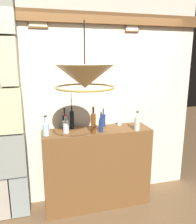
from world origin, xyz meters
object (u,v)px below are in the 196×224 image
object	(u,v)px
liquor_bottle_amaro	(101,125)
liquor_bottle_tequila	(103,120)
liquor_bottle_sherry	(66,126)
liquor_bottle_brandy	(72,120)
liquor_bottle_whiskey	(46,129)
liquor_bottle_rum	(65,122)
pendant_lamp	(85,77)
liquor_bottle_vodka	(93,123)
glass_tumbler_rocks	(119,123)
liquor_bottle_scotch	(137,123)

from	to	relation	value
liquor_bottle_amaro	liquor_bottle_tequila	xyz separation A→B (m)	(0.10, 0.23, 0.00)
liquor_bottle_sherry	liquor_bottle_amaro	world-z (taller)	liquor_bottle_amaro
liquor_bottle_sherry	liquor_bottle_tequila	size ratio (longest dim) A/B	0.90
liquor_bottle_brandy	liquor_bottle_whiskey	size ratio (longest dim) A/B	1.30
liquor_bottle_rum	pendant_lamp	bearing A→B (deg)	-84.67
liquor_bottle_rum	liquor_bottle_tequila	xyz separation A→B (m)	(0.52, -0.02, -0.01)
liquor_bottle_sherry	liquor_bottle_amaro	xyz separation A→B (m)	(0.43, -0.08, -0.00)
liquor_bottle_vodka	pendant_lamp	xyz separation A→B (m)	(-0.23, -0.61, 0.61)
liquor_bottle_tequila	pendant_lamp	size ratio (longest dim) A/B	0.45
liquor_bottle_whiskey	glass_tumbler_rocks	size ratio (longest dim) A/B	3.45
liquor_bottle_whiskey	pendant_lamp	distance (m)	1.02
liquor_bottle_vodka	pendant_lamp	size ratio (longest dim) A/B	0.59
liquor_bottle_amaro	glass_tumbler_rocks	world-z (taller)	liquor_bottle_amaro
liquor_bottle_brandy	liquor_bottle_amaro	xyz separation A→B (m)	(0.33, -0.23, -0.04)
liquor_bottle_scotch	liquor_bottle_brandy	bearing A→B (deg)	159.36
pendant_lamp	liquor_bottle_rum	bearing A→B (deg)	95.33
liquor_bottle_tequila	liquor_bottle_whiskey	bearing A→B (deg)	-166.90
liquor_bottle_sherry	liquor_bottle_amaro	size ratio (longest dim) A/B	0.96
liquor_bottle_brandy	glass_tumbler_rocks	world-z (taller)	liquor_bottle_brandy
liquor_bottle_amaro	glass_tumbler_rocks	bearing A→B (deg)	33.70
liquor_bottle_whiskey	glass_tumbler_rocks	xyz separation A→B (m)	(1.00, 0.17, -0.05)
liquor_bottle_vodka	liquor_bottle_sherry	bearing A→B (deg)	159.56
liquor_bottle_whiskey	liquor_bottle_rum	bearing A→B (deg)	38.95
liquor_bottle_scotch	liquor_bottle_sherry	bearing A→B (deg)	170.66
liquor_bottle_sherry	pendant_lamp	xyz separation A→B (m)	(0.09, -0.73, 0.66)
liquor_bottle_tequila	liquor_bottle_amaro	bearing A→B (deg)	-113.36
liquor_bottle_sherry	glass_tumbler_rocks	distance (m)	0.77
liquor_bottle_amaro	pendant_lamp	world-z (taller)	pendant_lamp
liquor_bottle_scotch	liquor_bottle_brandy	world-z (taller)	liquor_bottle_brandy
liquor_bottle_sherry	liquor_bottle_rum	bearing A→B (deg)	87.68
liquor_bottle_scotch	pendant_lamp	xyz separation A→B (m)	(-0.80, -0.59, 0.65)
liquor_bottle_tequila	glass_tumbler_rocks	xyz separation A→B (m)	(0.23, -0.01, -0.05)
liquor_bottle_tequila	glass_tumbler_rocks	bearing A→B (deg)	-1.69
liquor_bottle_whiskey	liquor_bottle_brandy	bearing A→B (deg)	28.14
liquor_bottle_sherry	glass_tumbler_rocks	bearing A→B (deg)	10.47
liquor_bottle_rum	liquor_bottle_amaro	distance (m)	0.49
liquor_bottle_scotch	liquor_bottle_tequila	xyz separation A→B (m)	(-0.37, 0.29, -0.01)
liquor_bottle_rum	liquor_bottle_tequila	bearing A→B (deg)	-2.67
glass_tumbler_rocks	liquor_bottle_tequila	bearing A→B (deg)	178.31
liquor_bottle_brandy	glass_tumbler_rocks	size ratio (longest dim) A/B	4.49
liquor_bottle_brandy	liquor_bottle_amaro	bearing A→B (deg)	-35.04
liquor_bottle_sherry	glass_tumbler_rocks	size ratio (longest dim) A/B	3.24
liquor_bottle_whiskey	glass_tumbler_rocks	bearing A→B (deg)	9.78
liquor_bottle_amaro	pendant_lamp	size ratio (longest dim) A/B	0.42
liquor_bottle_tequila	pendant_lamp	distance (m)	1.18
liquor_bottle_brandy	pendant_lamp	size ratio (longest dim) A/B	0.56
liquor_bottle_rum	liquor_bottle_tequila	distance (m)	0.52
liquor_bottle_amaro	pendant_lamp	bearing A→B (deg)	-117.24
liquor_bottle_brandy	glass_tumbler_rocks	distance (m)	0.66
liquor_bottle_vodka	liquor_bottle_tequila	bearing A→B (deg)	52.31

